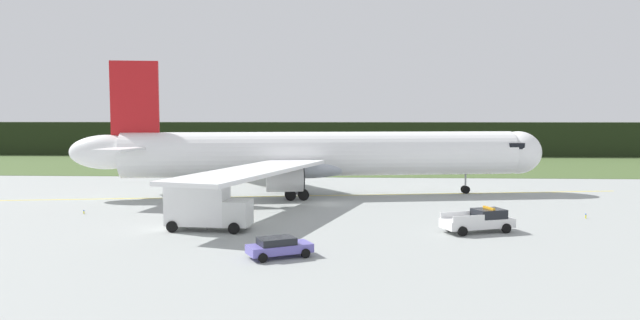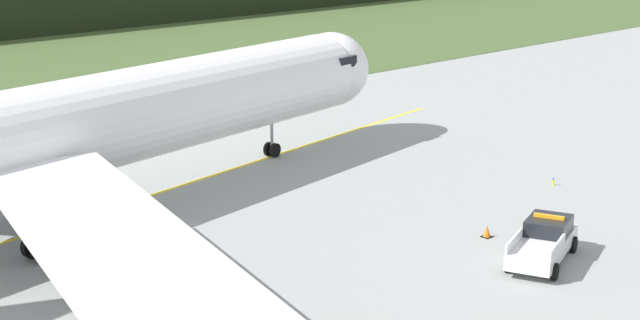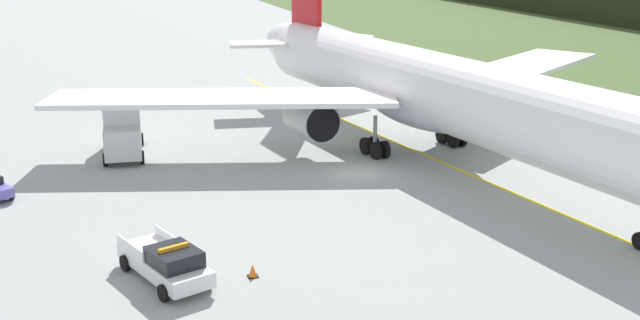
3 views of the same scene
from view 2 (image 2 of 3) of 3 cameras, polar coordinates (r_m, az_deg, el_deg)
The scene contains 6 objects.
ground at distance 46.83m, azimuth -10.41°, elevation -5.31°, with size 320.00×320.00×0.00m, color #959A97.
taxiway_centerline_main at distance 51.70m, azimuth -14.77°, elevation -3.61°, with size 71.02×0.30×0.01m, color yellow.
airliner at distance 49.99m, azimuth -15.82°, elevation 1.21°, with size 53.66×48.24×15.04m.
ops_pickup_truck at distance 45.98m, azimuth 12.84°, elevation -4.62°, with size 6.00×3.83×1.94m.
apron_cone at distance 48.72m, azimuth 9.65°, elevation -4.09°, with size 0.48×0.48×0.61m.
taxiway_edge_light_east at distance 58.13m, azimuth 13.37°, elevation -1.21°, with size 0.12×0.12×0.45m.
Camera 2 is at (-23.89, -36.95, 16.01)m, focal length 55.21 mm.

